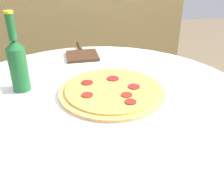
{
  "coord_description": "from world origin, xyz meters",
  "views": [
    {
      "loc": [
        -0.04,
        -0.69,
        1.09
      ],
      "look_at": [
        0.06,
        0.05,
        0.7
      ],
      "focal_mm": 40.0,
      "sensor_mm": 36.0,
      "label": 1
    }
  ],
  "objects": [
    {
      "name": "pizza",
      "position": [
        0.06,
        0.05,
        0.69
      ],
      "size": [
        0.36,
        0.36,
        0.02
      ],
      "color": "tan",
      "rests_on": "table"
    },
    {
      "name": "table",
      "position": [
        0.0,
        0.0,
        0.51
      ],
      "size": [
        1.08,
        1.08,
        0.68
      ],
      "color": "silver",
      "rests_on": "ground_plane"
    },
    {
      "name": "beer_bottle",
      "position": [
        -0.25,
        0.11,
        0.78
      ],
      "size": [
        0.06,
        0.06,
        0.27
      ],
      "color": "#195628",
      "rests_on": "table"
    },
    {
      "name": "fence_panel",
      "position": [
        0.0,
        0.95,
        0.76
      ],
      "size": [
        1.28,
        0.04,
        1.52
      ],
      "color": "tan",
      "rests_on": "ground_plane"
    },
    {
      "name": "pizza_paddle",
      "position": [
        -0.04,
        0.42,
        0.69
      ],
      "size": [
        0.15,
        0.27,
        0.02
      ],
      "rotation": [
        0.0,
        0.0,
        1.66
      ],
      "color": "#422819",
      "rests_on": "table"
    }
  ]
}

